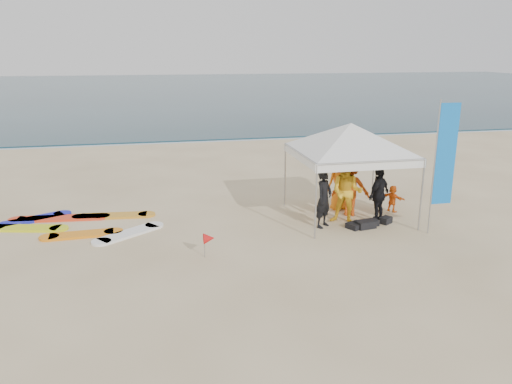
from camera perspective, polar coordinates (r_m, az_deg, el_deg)
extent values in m
plane|color=beige|center=(12.05, 0.88, -8.92)|extent=(120.00, 120.00, 0.00)
cube|color=#0C2633|center=(70.88, -10.37, 11.52)|extent=(160.00, 84.00, 0.08)
cube|color=silver|center=(29.40, -7.20, 5.82)|extent=(160.00, 1.20, 0.01)
imported|color=black|center=(14.76, 7.76, -0.73)|extent=(0.76, 0.74, 1.75)
imported|color=yellow|center=(15.15, 10.33, 0.00)|extent=(1.20, 1.13, 1.96)
imported|color=#C84711|center=(15.97, 10.77, 0.53)|extent=(1.34, 1.06, 1.82)
imported|color=black|center=(15.52, 13.85, -0.31)|extent=(1.07, 0.91, 1.71)
imported|color=orange|center=(16.53, 9.60, 1.08)|extent=(0.95, 0.68, 1.80)
imported|color=orange|center=(16.75, 15.34, -0.72)|extent=(0.59, 0.84, 0.88)
cylinder|color=#A5A5A8|center=(16.65, 3.33, 1.94)|extent=(0.05, 0.05, 2.12)
cylinder|color=#A5A5A8|center=(17.75, 13.27, 2.41)|extent=(0.05, 0.05, 2.12)
cylinder|color=#A5A5A8|center=(13.73, 6.86, -1.18)|extent=(0.05, 0.05, 2.12)
cylinder|color=#A5A5A8|center=(15.04, 18.38, -0.38)|extent=(0.05, 0.05, 2.12)
cube|color=white|center=(14.08, 13.12, 2.90)|extent=(3.28, 0.02, 0.24)
cube|color=white|center=(16.94, 8.59, 5.28)|extent=(3.28, 0.02, 0.24)
cube|color=white|center=(14.95, 5.01, 4.00)|extent=(0.02, 3.28, 0.24)
cube|color=white|center=(16.17, 15.86, 4.35)|extent=(0.02, 3.28, 0.24)
pyramid|color=white|center=(15.33, 10.83, 7.75)|extent=(4.49, 4.49, 0.85)
cylinder|color=#A5A5A8|center=(14.68, 19.68, 2.54)|extent=(0.04, 0.04, 3.81)
cube|color=blue|center=(14.77, 20.88, 4.02)|extent=(0.60, 0.03, 2.83)
cylinder|color=#A5A5A8|center=(12.72, -5.90, -6.17)|extent=(0.02, 0.02, 0.60)
cone|color=red|center=(12.66, -5.39, -5.30)|extent=(0.28, 0.28, 0.28)
cube|color=black|center=(15.11, 12.40, -3.63)|extent=(0.62, 0.45, 0.22)
cube|color=black|center=(15.34, 12.93, -3.43)|extent=(0.49, 0.35, 0.18)
cube|color=black|center=(15.04, 11.33, -3.77)|extent=(0.62, 0.58, 0.16)
cube|color=black|center=(15.64, 14.61, -3.14)|extent=(0.44, 0.41, 0.20)
cube|color=orange|center=(16.37, -15.94, -2.62)|extent=(2.08, 0.73, 0.07)
cube|color=red|center=(16.68, -21.53, -2.80)|extent=(2.56, 0.77, 0.07)
cube|color=orange|center=(15.00, -19.29, -4.61)|extent=(1.76, 0.63, 0.07)
cube|color=#161BBE|center=(16.82, -24.95, -3.03)|extent=(2.29, 1.51, 0.07)
cube|color=white|center=(14.71, -14.32, -4.61)|extent=(1.76, 1.49, 0.07)
cube|color=#D0D816|center=(16.12, -24.69, -3.78)|extent=(1.96, 0.97, 0.07)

